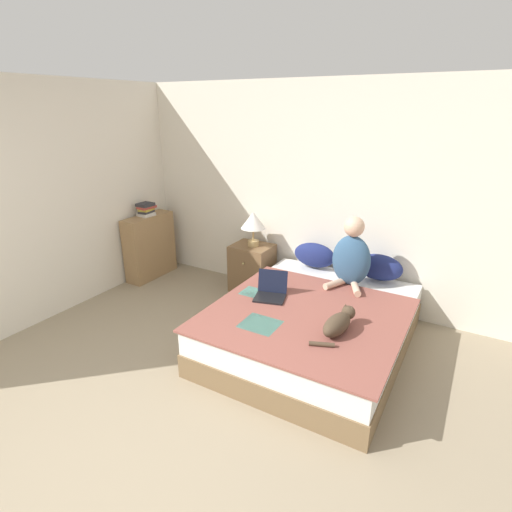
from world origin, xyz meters
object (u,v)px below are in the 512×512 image
(person_sitting, at_px, (351,257))
(laptop_open, at_px, (271,292))
(cat_tabby, at_px, (339,323))
(bed, at_px, (313,326))
(book_stack_top, at_px, (146,209))
(nightstand, at_px, (252,268))
(table_lamp, at_px, (253,222))
(pillow_far, at_px, (379,267))
(bookshelf, at_px, (150,246))
(pillow_near, at_px, (314,255))

(person_sitting, relative_size, laptop_open, 2.05)
(person_sitting, xyz_separation_m, cat_tabby, (0.22, -0.99, -0.23))
(cat_tabby, bearing_deg, bed, 53.76)
(bed, bearing_deg, book_stack_top, 168.57)
(bed, height_order, laptop_open, laptop_open)
(nightstand, relative_size, table_lamp, 1.41)
(pillow_far, distance_m, laptop_open, 1.27)
(pillow_far, xyz_separation_m, bookshelf, (-3.03, -0.37, -0.18))
(bed, relative_size, book_stack_top, 8.88)
(table_lamp, height_order, book_stack_top, table_lamp)
(book_stack_top, bearing_deg, pillow_far, 6.99)
(table_lamp, xyz_separation_m, book_stack_top, (-1.49, -0.30, 0.03))
(cat_tabby, xyz_separation_m, laptop_open, (-0.80, 0.30, -0.03))
(cat_tabby, height_order, bookshelf, bookshelf)
(pillow_far, distance_m, person_sitting, 0.41)
(pillow_near, distance_m, book_stack_top, 2.34)
(pillow_far, bearing_deg, pillow_near, 180.00)
(person_sitting, distance_m, book_stack_top, 2.80)
(pillow_near, relative_size, bookshelf, 0.57)
(pillow_near, distance_m, nightstand, 0.87)
(bed, xyz_separation_m, bookshelf, (-2.65, 0.54, 0.20))
(pillow_far, distance_m, nightstand, 1.60)
(cat_tabby, height_order, laptop_open, laptop_open)
(bookshelf, bearing_deg, laptop_open, -14.99)
(pillow_near, xyz_separation_m, cat_tabby, (0.74, -1.27, -0.06))
(pillow_near, height_order, cat_tabby, pillow_near)
(laptop_open, xyz_separation_m, nightstand, (-0.74, 0.89, -0.21))
(pillow_near, relative_size, laptop_open, 1.38)
(pillow_far, xyz_separation_m, book_stack_top, (-3.03, -0.37, 0.35))
(bookshelf, bearing_deg, pillow_near, 9.27)
(bookshelf, bearing_deg, book_stack_top, -164.69)
(cat_tabby, distance_m, laptop_open, 0.86)
(pillow_far, distance_m, book_stack_top, 3.08)
(pillow_near, xyz_separation_m, laptop_open, (-0.07, -0.96, -0.09))
(bed, bearing_deg, pillow_near, 112.55)
(nightstand, height_order, table_lamp, table_lamp)
(bed, xyz_separation_m, person_sitting, (0.14, 0.63, 0.55))
(pillow_far, height_order, table_lamp, table_lamp)
(bed, bearing_deg, bookshelf, 168.55)
(person_sitting, bearing_deg, bookshelf, -178.13)
(pillow_near, bearing_deg, cat_tabby, -59.78)
(laptop_open, bearing_deg, person_sitting, 33.64)
(pillow_far, height_order, bookshelf, bookshelf)
(laptop_open, bearing_deg, cat_tabby, -36.39)
(nightstand, bearing_deg, bed, -35.17)
(bed, height_order, nightstand, nightstand)
(person_sitting, xyz_separation_m, book_stack_top, (-2.80, -0.09, 0.18))
(person_sitting, height_order, table_lamp, person_sitting)
(nightstand, xyz_separation_m, table_lamp, (0.02, -0.00, 0.62))
(pillow_far, bearing_deg, bed, -112.59)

